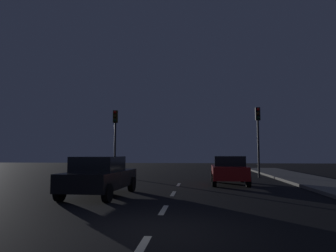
{
  "coord_description": "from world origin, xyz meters",
  "views": [
    {
      "loc": [
        1.0,
        -6.95,
        1.67
      ],
      "look_at": [
        -0.95,
        14.43,
        3.5
      ],
      "focal_mm": 34.18,
      "sensor_mm": 36.0,
      "label": 1
    }
  ],
  "objects_px": {
    "car_adjacent_lane": "(100,176)",
    "traffic_signal_left": "(115,130)",
    "car_stopped_ahead": "(229,170)",
    "traffic_signal_right": "(258,128)"
  },
  "relations": [
    {
      "from": "traffic_signal_left",
      "to": "car_stopped_ahead",
      "type": "distance_m",
      "value": 9.45
    },
    {
      "from": "car_adjacent_lane",
      "to": "traffic_signal_left",
      "type": "bearing_deg",
      "value": 101.48
    },
    {
      "from": "traffic_signal_right",
      "to": "car_stopped_ahead",
      "type": "distance_m",
      "value": 6.2
    },
    {
      "from": "car_stopped_ahead",
      "to": "car_adjacent_lane",
      "type": "height_order",
      "value": "car_adjacent_lane"
    },
    {
      "from": "car_adjacent_lane",
      "to": "car_stopped_ahead",
      "type": "bearing_deg",
      "value": 43.24
    },
    {
      "from": "traffic_signal_right",
      "to": "car_adjacent_lane",
      "type": "xyz_separation_m",
      "value": [
        -8.04,
        -10.2,
        -2.62
      ]
    },
    {
      "from": "car_adjacent_lane",
      "to": "traffic_signal_right",
      "type": "bearing_deg",
      "value": 51.76
    },
    {
      "from": "traffic_signal_left",
      "to": "car_adjacent_lane",
      "type": "height_order",
      "value": "traffic_signal_left"
    },
    {
      "from": "traffic_signal_left",
      "to": "car_stopped_ahead",
      "type": "xyz_separation_m",
      "value": [
        7.59,
        -5.02,
        -2.57
      ]
    },
    {
      "from": "traffic_signal_left",
      "to": "traffic_signal_right",
      "type": "bearing_deg",
      "value": 0.0
    }
  ]
}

